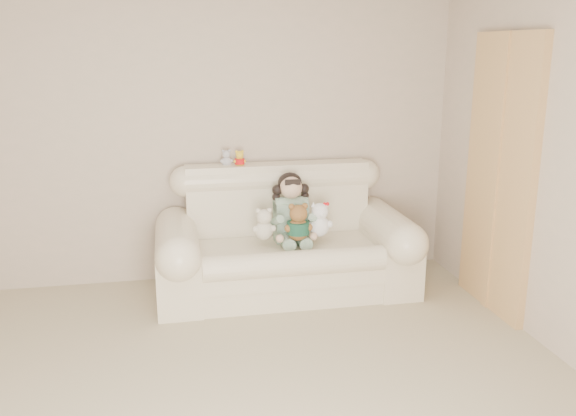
{
  "coord_description": "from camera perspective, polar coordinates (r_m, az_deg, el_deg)",
  "views": [
    {
      "loc": [
        -0.23,
        -2.75,
        1.99
      ],
      "look_at": [
        0.7,
        1.9,
        0.75
      ],
      "focal_mm": 38.47,
      "sensor_mm": 36.0,
      "label": 1
    }
  ],
  "objects": [
    {
      "name": "cream_teddy",
      "position": [
        4.9,
        -2.24,
        -1.2
      ],
      "size": [
        0.23,
        0.19,
        0.3
      ],
      "primitive_type": null,
      "rotation": [
        0.0,
        0.0,
        0.26
      ],
      "color": "beige",
      "rests_on": "sofa"
    },
    {
      "name": "grey_mini_plush",
      "position": [
        5.22,
        -5.71,
        4.75
      ],
      "size": [
        0.11,
        0.09,
        0.17
      ],
      "primitive_type": null,
      "rotation": [
        0.0,
        0.0,
        -0.03
      ],
      "color": "silver",
      "rests_on": "sofa"
    },
    {
      "name": "seated_child",
      "position": [
        5.09,
        0.27,
        0.11
      ],
      "size": [
        0.37,
        0.44,
        0.58
      ],
      "primitive_type": null,
      "rotation": [
        0.0,
        0.0,
        0.04
      ],
      "color": "#2C6B41",
      "rests_on": "sofa"
    },
    {
      "name": "yellow_mini_bear",
      "position": [
        5.21,
        -4.5,
        4.71
      ],
      "size": [
        0.13,
        0.11,
        0.17
      ],
      "primitive_type": null,
      "rotation": [
        0.0,
        0.0,
        -0.36
      ],
      "color": "yellow",
      "rests_on": "sofa"
    },
    {
      "name": "brown_teddy",
      "position": [
        4.87,
        0.95,
        -0.97
      ],
      "size": [
        0.23,
        0.18,
        0.35
      ],
      "primitive_type": null,
      "rotation": [
        0.0,
        0.0,
        0.04
      ],
      "color": "brown",
      "rests_on": "sofa"
    },
    {
      "name": "white_cat",
      "position": [
        4.98,
        2.93,
        -0.73
      ],
      "size": [
        0.24,
        0.2,
        0.34
      ],
      "primitive_type": null,
      "rotation": [
        0.0,
        0.0,
        0.16
      ],
      "color": "white",
      "rests_on": "sofa"
    },
    {
      "name": "wall_back",
      "position": [
        5.3,
        -8.78,
        7.02
      ],
      "size": [
        4.5,
        0.0,
        4.5
      ],
      "primitive_type": "plane",
      "rotation": [
        1.57,
        0.0,
        0.0
      ],
      "color": "#BBA994",
      "rests_on": "ground"
    },
    {
      "name": "door_panel",
      "position": [
        4.91,
        18.96,
        2.83
      ],
      "size": [
        0.06,
        0.9,
        2.1
      ],
      "primitive_type": "cube",
      "color": "tan",
      "rests_on": "floor"
    },
    {
      "name": "sofa",
      "position": [
        5.05,
        -0.22,
        -2.3
      ],
      "size": [
        2.1,
        0.95,
        1.03
      ],
      "primitive_type": null,
      "color": "#F6E7C7",
      "rests_on": "floor"
    }
  ]
}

